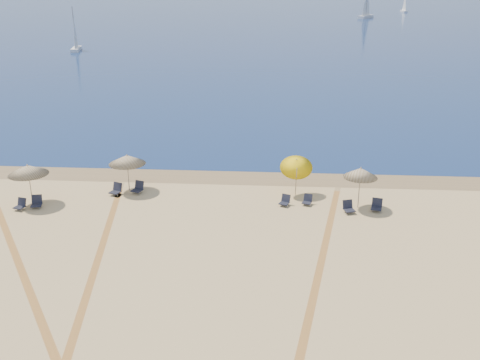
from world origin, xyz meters
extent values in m
plane|color=#0C2151|center=(0.00, 225.00, 0.01)|extent=(500.00, 500.00, 0.00)
plane|color=olive|center=(0.00, 24.00, 0.00)|extent=(500.00, 500.00, 0.00)
cylinder|color=gray|center=(-12.10, 18.69, 1.13)|extent=(0.05, 0.05, 2.27)
cone|color=beige|center=(-12.10, 18.69, 2.12)|extent=(2.29, 2.29, 0.55)
sphere|color=gray|center=(-12.10, 18.69, 2.42)|extent=(0.08, 0.08, 0.08)
cylinder|color=gray|center=(-6.97, 21.14, 1.09)|extent=(0.05, 0.05, 2.18)
cone|color=beige|center=(-6.97, 21.14, 2.03)|extent=(2.25, 2.25, 0.55)
sphere|color=gray|center=(-6.97, 21.14, 2.33)|extent=(0.08, 0.08, 0.08)
cylinder|color=gray|center=(3.30, 20.56, 1.06)|extent=(0.05, 1.20, 2.15)
cone|color=yellow|center=(3.30, 21.07, 1.99)|extent=(1.95, 1.98, 1.42)
sphere|color=gray|center=(3.30, 21.07, 2.29)|extent=(0.08, 0.08, 0.08)
cylinder|color=gray|center=(6.86, 19.43, 1.14)|extent=(0.05, 0.05, 2.29)
cone|color=beige|center=(6.86, 19.43, 2.14)|extent=(1.94, 1.94, 0.55)
sphere|color=gray|center=(6.86, 19.43, 2.44)|extent=(0.08, 0.08, 0.08)
cube|color=black|center=(-12.47, 17.75, 0.17)|extent=(0.65, 0.65, 0.05)
cube|color=black|center=(-12.40, 18.00, 0.41)|extent=(0.56, 0.33, 0.47)
cylinder|color=#A5A5AD|center=(-12.67, 17.61, 0.09)|extent=(0.02, 0.02, 0.17)
cylinder|color=#A5A5AD|center=(-12.26, 17.50, 0.09)|extent=(0.02, 0.02, 0.17)
cube|color=black|center=(-11.60, 18.08, 0.19)|extent=(0.69, 0.69, 0.05)
cube|color=black|center=(-11.66, 18.36, 0.44)|extent=(0.61, 0.33, 0.52)
cylinder|color=#A5A5AD|center=(-11.83, 17.82, 0.10)|extent=(0.03, 0.03, 0.19)
cylinder|color=#A5A5AD|center=(-11.38, 17.91, 0.10)|extent=(0.03, 0.03, 0.19)
cube|color=black|center=(-7.63, 20.31, 0.19)|extent=(0.75, 0.75, 0.05)
cube|color=black|center=(-7.53, 20.58, 0.45)|extent=(0.63, 0.40, 0.53)
cylinder|color=#A5A5AD|center=(-7.85, 20.17, 0.10)|extent=(0.03, 0.03, 0.19)
cylinder|color=#A5A5AD|center=(-7.41, 20.02, 0.10)|extent=(0.03, 0.03, 0.19)
cube|color=black|center=(-6.37, 20.69, 0.19)|extent=(0.76, 0.76, 0.05)
cube|color=black|center=(-6.27, 20.96, 0.45)|extent=(0.63, 0.41, 0.53)
cylinder|color=#A5A5AD|center=(-6.59, 20.56, 0.10)|extent=(0.03, 0.03, 0.19)
cylinder|color=#A5A5AD|center=(-6.15, 20.39, 0.10)|extent=(0.03, 0.03, 0.19)
cube|color=black|center=(2.61, 19.36, 0.17)|extent=(0.68, 0.68, 0.05)
cube|color=black|center=(2.71, 19.59, 0.40)|extent=(0.55, 0.38, 0.46)
cylinder|color=#A5A5AD|center=(2.42, 19.25, 0.08)|extent=(0.02, 0.02, 0.17)
cylinder|color=#A5A5AD|center=(2.80, 19.09, 0.08)|extent=(0.02, 0.02, 0.17)
cube|color=black|center=(3.93, 19.57, 0.16)|extent=(0.63, 0.63, 0.05)
cube|color=black|center=(4.01, 19.80, 0.38)|extent=(0.53, 0.33, 0.44)
cylinder|color=#A5A5AD|center=(3.74, 19.45, 0.08)|extent=(0.02, 0.02, 0.16)
cylinder|color=#A5A5AD|center=(4.12, 19.33, 0.08)|extent=(0.02, 0.02, 0.16)
cube|color=black|center=(6.27, 18.59, 0.18)|extent=(0.70, 0.70, 0.05)
cube|color=black|center=(6.18, 18.86, 0.43)|extent=(0.60, 0.36, 0.50)
cylinder|color=#A5A5AD|center=(6.05, 18.32, 0.09)|extent=(0.02, 0.02, 0.18)
cylinder|color=#A5A5AD|center=(6.48, 18.46, 0.09)|extent=(0.02, 0.02, 0.18)
cube|color=black|center=(7.83, 18.94, 0.19)|extent=(0.70, 0.70, 0.05)
cube|color=black|center=(7.89, 19.21, 0.44)|extent=(0.61, 0.34, 0.51)
cylinder|color=#A5A5AD|center=(7.60, 18.78, 0.09)|extent=(0.03, 0.03, 0.19)
cylinder|color=#A5A5AD|center=(8.05, 18.67, 0.09)|extent=(0.03, 0.03, 0.19)
cube|color=white|center=(25.46, 149.08, 0.37)|extent=(4.93, 6.53, 0.72)
cube|color=white|center=(40.45, 172.52, 0.25)|extent=(1.54, 4.55, 0.49)
cylinder|color=gray|center=(40.45, 172.52, 3.41)|extent=(0.10, 0.10, 6.49)
cube|color=white|center=(-31.40, 81.60, 0.26)|extent=(2.07, 4.85, 0.51)
cylinder|color=gray|center=(-31.40, 81.60, 3.60)|extent=(0.10, 0.10, 6.85)
plane|color=tan|center=(-5.48, 7.36, 0.00)|extent=(31.91, 31.91, 0.00)
plane|color=tan|center=(-5.65, 8.45, 0.00)|extent=(31.91, 31.91, 0.00)
plane|color=tan|center=(3.49, 8.13, 0.00)|extent=(32.42, 32.42, 0.00)
plane|color=tan|center=(3.68, 9.22, 0.00)|extent=(32.42, 32.42, 0.00)
plane|color=tan|center=(-9.64, 11.45, 0.00)|extent=(38.77, 38.77, 0.00)
plane|color=tan|center=(-10.24, 12.37, 0.00)|extent=(38.77, 38.77, 0.00)
camera|label=1|loc=(2.08, -10.55, 12.98)|focal=41.88mm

